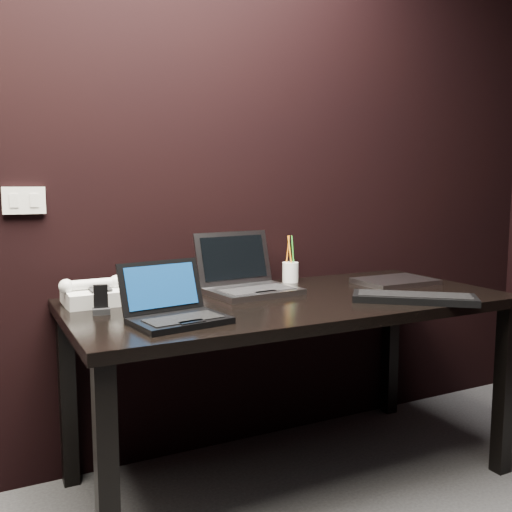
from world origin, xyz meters
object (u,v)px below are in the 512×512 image
pen_cup (290,271)px  mobile_phone (101,303)px  silver_laptop (248,282)px  ext_keyboard (414,298)px  desk (291,317)px  netbook (174,310)px  desk_phone (92,294)px  closed_laptop (395,281)px

pen_cup → mobile_phone: bearing=-163.9°
silver_laptop → ext_keyboard: bearing=-42.2°
desk → netbook: bearing=-162.5°
netbook → pen_cup: bearing=34.1°
silver_laptop → pen_cup: size_ratio=1.79×
netbook → desk_phone: 0.42m
silver_laptop → desk_phone: silver_laptop is taller
desk → ext_keyboard: (0.38, -0.27, 0.09)m
netbook → closed_laptop: 1.13m
netbook → mobile_phone: size_ratio=3.30×
desk_phone → desk: bearing=-16.0°
silver_laptop → closed_laptop: (0.68, -0.11, -0.03)m
closed_laptop → mobile_phone: (-1.29, -0.01, 0.03)m
netbook → mobile_phone: (-0.19, 0.22, -0.00)m
desk_phone → netbook: bearing=-63.3°
desk → netbook: netbook is taller
silver_laptop → pen_cup: silver_laptop is taller
pen_cup → desk: bearing=-119.6°
desk_phone → mobile_phone: (0.00, -0.15, -0.01)m
silver_laptop → pen_cup: 0.32m
ext_keyboard → pen_cup: size_ratio=2.12×
netbook → mobile_phone: netbook is taller
netbook → silver_laptop: size_ratio=0.86×
desk → ext_keyboard: ext_keyboard is taller
closed_laptop → desk: bearing=-173.7°
desk → mobile_phone: size_ratio=17.15×
desk_phone → mobile_phone: desk_phone is taller
silver_laptop → desk_phone: size_ratio=1.61×
desk → closed_laptop: closed_laptop is taller
desk → silver_laptop: 0.23m
desk_phone → pen_cup: 0.90m
closed_laptop → silver_laptop: bearing=171.0°
netbook → closed_laptop: netbook is taller
desk → pen_cup: size_ratio=8.01×
pen_cup → silver_laptop: bearing=-153.2°
desk_phone → ext_keyboard: bearing=-23.4°
closed_laptop → netbook: bearing=-168.2°
desk → desk_phone: bearing=164.0°
netbook → closed_laptop: bearing=11.8°
closed_laptop → mobile_phone: size_ratio=3.34×
closed_laptop → desk_phone: desk_phone is taller
ext_keyboard → pen_cup: pen_cup is taller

